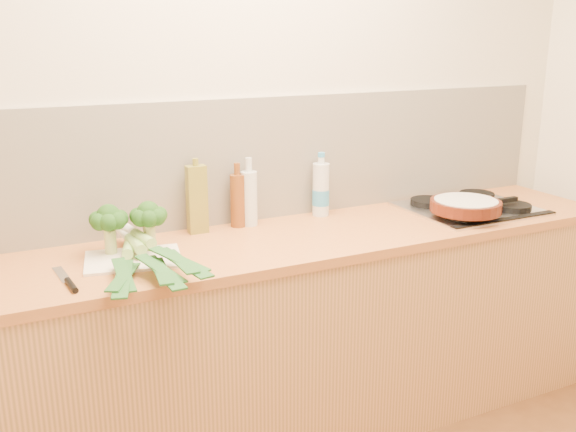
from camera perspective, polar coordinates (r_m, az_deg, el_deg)
name	(u,v)px	position (r m, az deg, el deg)	size (l,w,h in m)	color
room_shell	(245,161)	(2.79, -3.83, 4.91)	(3.50, 3.50, 3.50)	beige
counter	(274,339)	(2.77, -1.23, -10.90)	(3.20, 0.62, 0.90)	tan
gas_hob	(470,207)	(3.14, 15.89, 0.80)	(0.58, 0.50, 0.04)	silver
chopping_board	(133,259)	(2.42, -13.59, -3.75)	(0.34, 0.25, 0.01)	silver
broccoli_left	(109,220)	(2.46, -15.65, -0.35)	(0.14, 0.14, 0.19)	#A5B469
broccoli_right	(149,217)	(2.46, -12.29, -0.06)	(0.14, 0.14, 0.19)	#A5B469
leek_front	(127,255)	(2.38, -14.09, -3.40)	(0.23, 0.65, 0.04)	white
leek_mid	(141,249)	(2.38, -12.96, -2.91)	(0.11, 0.71, 0.04)	white
leek_back	(152,244)	(2.37, -12.03, -2.42)	(0.18, 0.68, 0.04)	white
chefs_knife	(69,282)	(2.26, -18.90, -5.61)	(0.05, 0.28, 0.02)	silver
skillet	(466,205)	(2.96, 15.55, 0.92)	(0.46, 0.31, 0.05)	#4B1A0C
oil_tin	(197,199)	(2.67, -8.10, 1.51)	(0.08, 0.05, 0.31)	olive
glass_bottle	(249,197)	(2.76, -3.47, 1.67)	(0.07, 0.07, 0.30)	silver
amber_bottle	(238,200)	(2.74, -4.49, 1.46)	(0.06, 0.06, 0.28)	brown
water_bottle	(321,191)	(2.91, 2.94, 2.24)	(0.08, 0.08, 0.27)	silver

